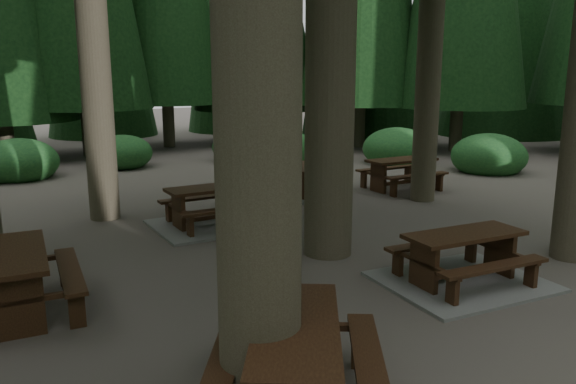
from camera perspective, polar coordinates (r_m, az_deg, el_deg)
ground at (r=9.40m, az=1.11°, el=-7.44°), size 80.00×80.00×0.00m
picnic_table_a at (r=8.93m, az=17.33°, el=-7.20°), size 2.70×2.38×0.80m
picnic_table_b at (r=8.24m, az=-25.92°, el=-7.36°), size 1.94×2.25×0.85m
picnic_table_c at (r=11.78m, az=-7.51°, el=-2.03°), size 2.67×2.29×0.83m
picnic_table_d at (r=15.57m, az=11.46°, el=2.29°), size 2.16×1.84×0.84m
picnic_table_e at (r=5.42m, az=0.86°, el=-16.09°), size 2.54×2.59×0.87m
picnic_table_f at (r=14.61m, az=0.81°, el=0.71°), size 2.93×2.96×0.77m
shrub_ring at (r=10.25m, az=1.64°, el=-3.42°), size 23.86×24.64×1.49m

